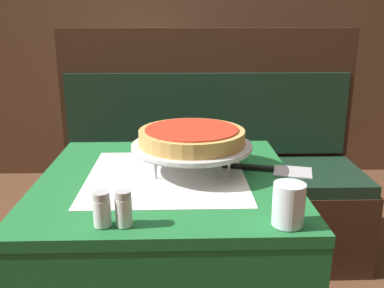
# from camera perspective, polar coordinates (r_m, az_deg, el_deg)

# --- Properties ---
(dining_table_front) EXTENTS (0.76, 0.76, 0.76)m
(dining_table_front) POSITION_cam_1_polar(r_m,az_deg,el_deg) (1.34, -3.33, -9.09)
(dining_table_front) COLOR #1E6B33
(dining_table_front) RESTS_ON ground_plane
(dining_table_rear) EXTENTS (0.62, 0.62, 0.76)m
(dining_table_rear) POSITION_cam_1_polar(r_m,az_deg,el_deg) (3.00, -5.40, 5.33)
(dining_table_rear) COLOR beige
(dining_table_rear) RESTS_ON ground_plane
(booth_bench) EXTENTS (1.55, 0.54, 1.16)m
(booth_bench) POSITION_cam_1_polar(r_m,az_deg,el_deg) (2.25, 2.26, -6.56)
(booth_bench) COLOR #3D2316
(booth_bench) RESTS_ON ground_plane
(back_wall_panel) EXTENTS (6.00, 0.04, 2.40)m
(back_wall_panel) POSITION_cam_1_polar(r_m,az_deg,el_deg) (3.32, -2.52, 16.23)
(back_wall_panel) COLOR brown
(back_wall_panel) RESTS_ON ground_plane
(pizza_pan_stand) EXTENTS (0.37, 0.37, 0.09)m
(pizza_pan_stand) POSITION_cam_1_polar(r_m,az_deg,el_deg) (1.31, -0.04, -0.40)
(pizza_pan_stand) COLOR #ADADB2
(pizza_pan_stand) RESTS_ON dining_table_front
(deep_dish_pizza) EXTENTS (0.32, 0.32, 0.05)m
(deep_dish_pizza) POSITION_cam_1_polar(r_m,az_deg,el_deg) (1.30, -0.04, 1.04)
(deep_dish_pizza) COLOR tan
(deep_dish_pizza) RESTS_ON pizza_pan_stand
(pizza_server) EXTENTS (0.28, 0.13, 0.01)m
(pizza_server) POSITION_cam_1_polar(r_m,az_deg,el_deg) (1.35, 10.55, -3.36)
(pizza_server) COLOR #BCBCC1
(pizza_server) RESTS_ON dining_table_front
(water_glass_near) EXTENTS (0.07, 0.07, 0.10)m
(water_glass_near) POSITION_cam_1_polar(r_m,az_deg,el_deg) (1.00, 12.75, -7.85)
(water_glass_near) COLOR silver
(water_glass_near) RESTS_ON dining_table_front
(salt_shaker) EXTENTS (0.04, 0.04, 0.08)m
(salt_shaker) POSITION_cam_1_polar(r_m,az_deg,el_deg) (1.00, -11.93, -8.50)
(salt_shaker) COLOR silver
(salt_shaker) RESTS_ON dining_table_front
(pepper_shaker) EXTENTS (0.04, 0.04, 0.08)m
(pepper_shaker) POSITION_cam_1_polar(r_m,az_deg,el_deg) (0.99, -9.11, -8.48)
(pepper_shaker) COLOR silver
(pepper_shaker) RESTS_ON dining_table_front
(napkin_holder) EXTENTS (0.10, 0.05, 0.09)m
(napkin_holder) POSITION_cam_1_polar(r_m,az_deg,el_deg) (1.60, 1.06, 1.54)
(napkin_holder) COLOR #B2B2B7
(napkin_holder) RESTS_ON dining_table_front
(condiment_caddy) EXTENTS (0.12, 0.12, 0.17)m
(condiment_caddy) POSITION_cam_1_polar(r_m,az_deg,el_deg) (2.95, -3.88, 8.50)
(condiment_caddy) COLOR black
(condiment_caddy) RESTS_ON dining_table_rear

